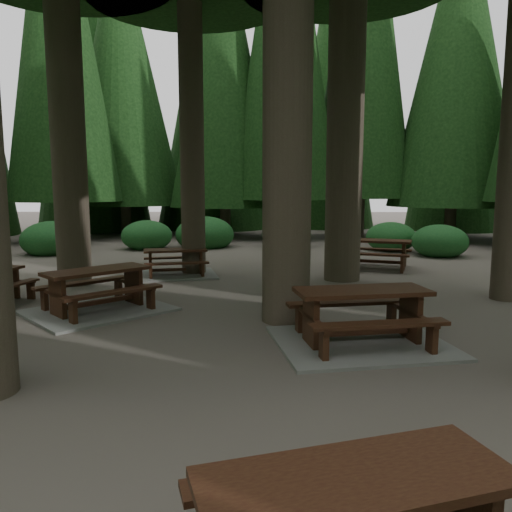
{
  "coord_description": "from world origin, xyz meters",
  "views": [
    {
      "loc": [
        0.41,
        -8.4,
        2.34
      ],
      "look_at": [
        0.26,
        0.58,
        1.1
      ],
      "focal_mm": 35.0,
      "sensor_mm": 36.0,
      "label": 1
    }
  ],
  "objects_px": {
    "picnic_table_d": "(377,249)",
    "picnic_table_f": "(98,297)",
    "picnic_table_c": "(176,267)",
    "picnic_table_a": "(361,325)"
  },
  "relations": [
    {
      "from": "picnic_table_d",
      "to": "picnic_table_f",
      "type": "height_order",
      "value": "picnic_table_d"
    },
    {
      "from": "picnic_table_f",
      "to": "picnic_table_c",
      "type": "bearing_deg",
      "value": 34.53
    },
    {
      "from": "picnic_table_a",
      "to": "picnic_table_d",
      "type": "relative_size",
      "value": 1.23
    },
    {
      "from": "picnic_table_c",
      "to": "picnic_table_d",
      "type": "height_order",
      "value": "picnic_table_d"
    },
    {
      "from": "picnic_table_d",
      "to": "picnic_table_f",
      "type": "xyz_separation_m",
      "value": [
        -6.42,
        -5.3,
        -0.27
      ]
    },
    {
      "from": "picnic_table_a",
      "to": "picnic_table_c",
      "type": "relative_size",
      "value": 1.16
    },
    {
      "from": "picnic_table_d",
      "to": "picnic_table_f",
      "type": "bearing_deg",
      "value": -121.57
    },
    {
      "from": "picnic_table_c",
      "to": "picnic_table_f",
      "type": "height_order",
      "value": "picnic_table_f"
    },
    {
      "from": "picnic_table_a",
      "to": "picnic_table_d",
      "type": "height_order",
      "value": "picnic_table_a"
    },
    {
      "from": "picnic_table_c",
      "to": "picnic_table_d",
      "type": "xyz_separation_m",
      "value": [
        5.65,
        1.37,
        0.32
      ]
    }
  ]
}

